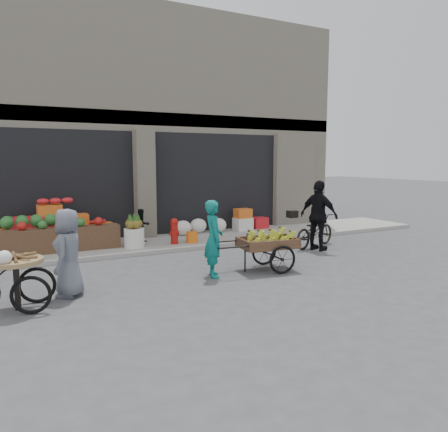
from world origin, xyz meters
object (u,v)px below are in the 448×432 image
tricycle_cart (16,276)px  vendor_grey (68,253)px  banana_cart (266,242)px  cyclist (319,216)px  seated_person (142,226)px  bicycle (314,231)px  fire_hydrant (174,230)px  orange_bucket (192,237)px  pineapple_bin (134,238)px  vendor_woman (214,239)px

tricycle_cart → vendor_grey: vendor_grey is taller
banana_cart → cyclist: (2.39, 1.10, 0.30)m
seated_person → bicycle: 4.77m
seated_person → banana_cart: seated_person is taller
fire_hydrant → tricycle_cart: tricycle_cart is taller
orange_bucket → tricycle_cart: (-4.54, -3.37, 0.30)m
banana_cart → vendor_grey: 4.07m
orange_bucket → pineapple_bin: bearing=176.4°
pineapple_bin → tricycle_cart: tricycle_cart is taller
seated_person → vendor_woman: bearing=-94.5°
tricycle_cart → bicycle: size_ratio=0.85×
pineapple_bin → tricycle_cart: (-2.94, -3.47, 0.20)m
fire_hydrant → banana_cart: 3.27m
pineapple_bin → vendor_grey: bearing=-123.7°
vendor_woman → vendor_grey: (-2.83, 0.02, -0.01)m
vendor_grey → tricycle_cart: bearing=-40.0°
vendor_woman → bicycle: bearing=-52.0°
fire_hydrant → seated_person: bearing=137.1°
orange_bucket → banana_cart: 3.14m
banana_cart → bicycle: 3.00m
fire_hydrant → cyclist: bearing=-31.8°
vendor_grey → bicycle: size_ratio=0.91×
banana_cart → bicycle: size_ratio=1.25×
pineapple_bin → fire_hydrant: bearing=-2.6°
banana_cart → pineapple_bin: bearing=128.8°
seated_person → cyclist: size_ratio=0.50×
seated_person → vendor_grey: bearing=-133.7°
banana_cart → vendor_grey: bearing=-174.4°
pineapple_bin → vendor_grey: vendor_grey is taller
pineapple_bin → vendor_woman: vendor_woman is taller
vendor_woman → vendor_grey: bearing=106.8°
orange_bucket → bicycle: size_ratio=0.19×
pineapple_bin → cyclist: (4.38, -2.09, 0.56)m
vendor_woman → seated_person: bearing=22.8°
pineapple_bin → orange_bucket: 1.61m
vendor_woman → cyclist: 3.78m
orange_bucket → seated_person: bearing=149.7°
tricycle_cart → vendor_grey: 0.96m
bicycle → vendor_woman: bearing=92.3°
fire_hydrant → vendor_woman: vendor_woman is taller
pineapple_bin → seated_person: size_ratio=0.56×
fire_hydrant → bicycle: bearing=-25.2°
orange_bucket → seated_person: seated_person is taller
vendor_woman → tricycle_cart: bearing=112.5°
vendor_woman → bicycle: size_ratio=0.93×
vendor_woman → fire_hydrant: bearing=11.0°
tricycle_cart → banana_cart: bearing=16.8°
fire_hydrant → orange_bucket: (0.50, -0.05, -0.23)m
orange_bucket → vendor_grey: 4.78m
seated_person → bicycle: size_ratio=0.54×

